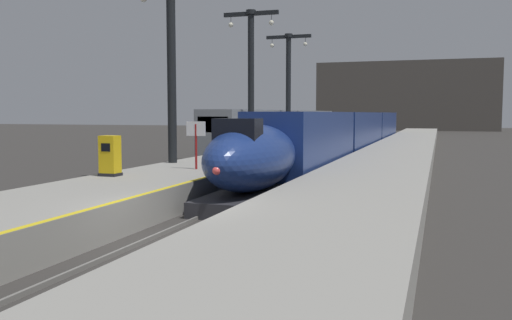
{
  "coord_description": "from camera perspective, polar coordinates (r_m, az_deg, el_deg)",
  "views": [
    {
      "loc": [
        6.82,
        -13.23,
        3.54
      ],
      "look_at": [
        0.37,
        6.08,
        1.8
      ],
      "focal_mm": 38.66,
      "sensor_mm": 36.0,
      "label": 1
    }
  ],
  "objects": [
    {
      "name": "passenger_mid_platform",
      "position": [
        28.27,
        -3.76,
        1.83
      ],
      "size": [
        0.57,
        0.26,
        1.69
      ],
      "color": "#23232D",
      "rests_on": "platform_left"
    },
    {
      "name": "highspeed_train_main",
      "position": [
        44.8,
        9.7,
        2.79
      ],
      "size": [
        2.92,
        57.24,
        3.6
      ],
      "color": "navy",
      "rests_on": "ground"
    },
    {
      "name": "platform_right",
      "position": [
        38.2,
        14.24,
        0.21
      ],
      "size": [
        4.8,
        110.0,
        1.05
      ],
      "primitive_type": "cube",
      "color": "gray",
      "rests_on": "ground"
    },
    {
      "name": "rail_main_right",
      "position": [
        41.33,
        9.95,
        -0.02
      ],
      "size": [
        0.08,
        110.0,
        0.12
      ],
      "primitive_type": "cube",
      "color": "slate",
      "rests_on": "ground"
    },
    {
      "name": "regional_train_adjacent",
      "position": [
        55.43,
        2.84,
        3.42
      ],
      "size": [
        2.85,
        36.6,
        3.8
      ],
      "color": "gray",
      "rests_on": "ground"
    },
    {
      "name": "rail_secondary_right",
      "position": [
        43.26,
        -0.72,
        0.27
      ],
      "size": [
        0.08,
        110.0,
        0.12
      ],
      "primitive_type": "cube",
      "color": "slate",
      "rests_on": "ground"
    },
    {
      "name": "ticket_machine_yellow",
      "position": [
        22.55,
        -14.87,
        0.27
      ],
      "size": [
        0.76,
        0.62,
        1.6
      ],
      "color": "yellow",
      "rests_on": "platform_left"
    },
    {
      "name": "passenger_near_edge",
      "position": [
        32.89,
        -0.17,
        2.27
      ],
      "size": [
        0.41,
        0.46,
        1.69
      ],
      "color": "#23232D",
      "rests_on": "platform_left"
    },
    {
      "name": "station_column_far",
      "position": [
        39.25,
        -0.52,
        9.68
      ],
      "size": [
        4.0,
        0.68,
        9.65
      ],
      "color": "black",
      "rests_on": "platform_left"
    },
    {
      "name": "platform_left_safety_stripe",
      "position": [
        39.02,
        5.7,
        1.21
      ],
      "size": [
        0.2,
        107.8,
        0.01
      ],
      "primitive_type": "cube",
      "color": "yellow",
      "rests_on": "platform_left"
    },
    {
      "name": "station_column_distant",
      "position": [
        48.87,
        3.37,
        8.55
      ],
      "size": [
        4.0,
        0.68,
        9.37
      ],
      "color": "black",
      "rests_on": "platform_left"
    },
    {
      "name": "terminus_back_wall",
      "position": [
        115.48,
        15.16,
        6.43
      ],
      "size": [
        36.0,
        2.0,
        14.0
      ],
      "primitive_type": "cube",
      "color": "#4C4742",
      "rests_on": "ground"
    },
    {
      "name": "rail_main_left",
      "position": [
        41.57,
        7.9,
        0.04
      ],
      "size": [
        0.08,
        110.0,
        0.12
      ],
      "primitive_type": "cube",
      "color": "slate",
      "rests_on": "ground"
    },
    {
      "name": "rail_secondary_left",
      "position": [
        43.78,
        -2.58,
        0.32
      ],
      "size": [
        0.08,
        110.0,
        0.12
      ],
      "primitive_type": "cube",
      "color": "slate",
      "rests_on": "ground"
    },
    {
      "name": "departure_info_board",
      "position": [
        24.55,
        -6.23,
        2.56
      ],
      "size": [
        0.9,
        0.1,
        2.12
      ],
      "color": "maroon",
      "rests_on": "platform_left"
    },
    {
      "name": "rolling_suitcase",
      "position": [
        33.37,
        -0.34,
        1.13
      ],
      "size": [
        0.4,
        0.22,
        0.98
      ],
      "color": "brown",
      "rests_on": "platform_left"
    },
    {
      "name": "station_column_mid",
      "position": [
        28.08,
        -8.76,
        11.0
      ],
      "size": [
        4.0,
        0.68,
        9.15
      ],
      "color": "black",
      "rests_on": "platform_left"
    },
    {
      "name": "platform_left",
      "position": [
        39.62,
        2.48,
        0.52
      ],
      "size": [
        4.8,
        110.0,
        1.05
      ],
      "primitive_type": "cube",
      "color": "gray",
      "rests_on": "ground"
    },
    {
      "name": "ground_plane",
      "position": [
        15.3,
        -8.66,
        -8.55
      ],
      "size": [
        260.0,
        260.0,
        0.0
      ],
      "primitive_type": "plane",
      "color": "#33302D"
    }
  ]
}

